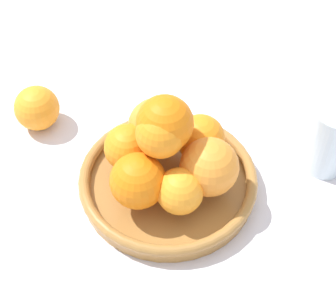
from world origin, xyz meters
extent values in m
plane|color=silver|center=(0.00, 0.00, 0.00)|extent=(4.00, 4.00, 0.00)
cylinder|color=#A57238|center=(0.00, 0.00, 0.01)|extent=(0.25, 0.25, 0.02)
torus|color=#A57238|center=(0.00, 0.00, 0.02)|extent=(0.26, 0.26, 0.02)
sphere|color=orange|center=(0.03, -0.05, 0.07)|extent=(0.07, 0.07, 0.07)
sphere|color=orange|center=(0.06, 0.01, 0.07)|extent=(0.08, 0.08, 0.08)
sphere|color=orange|center=(0.02, 0.05, 0.06)|extent=(0.06, 0.06, 0.06)
sphere|color=orange|center=(-0.03, 0.05, 0.07)|extent=(0.08, 0.08, 0.08)
sphere|color=orange|center=(-0.06, 0.00, 0.07)|extent=(0.07, 0.07, 0.07)
sphere|color=orange|center=(-0.02, -0.05, 0.07)|extent=(0.08, 0.08, 0.08)
sphere|color=orange|center=(0.00, -0.01, 0.13)|extent=(0.08, 0.08, 0.08)
sphere|color=orange|center=(0.01, 0.00, 0.13)|extent=(0.07, 0.07, 0.07)
sphere|color=orange|center=(0.08, -0.23, 0.04)|extent=(0.07, 0.07, 0.07)
cylinder|color=silver|center=(-0.21, 0.11, 0.06)|extent=(0.06, 0.06, 0.11)
camera|label=1|loc=(0.32, 0.40, 0.66)|focal=60.00mm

